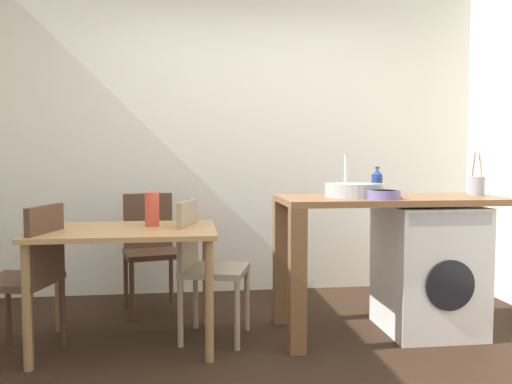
% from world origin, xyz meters
% --- Properties ---
extents(ground_plane, '(5.46, 5.46, 0.00)m').
position_xyz_m(ground_plane, '(0.00, 0.00, 0.00)').
color(ground_plane, black).
extents(wall_back, '(4.60, 0.10, 2.70)m').
position_xyz_m(wall_back, '(0.00, 1.75, 1.35)').
color(wall_back, silver).
rests_on(wall_back, ground_plane).
extents(dining_table, '(1.10, 0.76, 0.74)m').
position_xyz_m(dining_table, '(-0.85, 0.46, 0.64)').
color(dining_table, tan).
rests_on(dining_table, ground_plane).
extents(chair_person_seat, '(0.48, 0.48, 0.90)m').
position_xyz_m(chair_person_seat, '(-1.40, 0.35, 0.51)').
color(chair_person_seat, '#4C3323').
rests_on(chair_person_seat, ground_plane).
extents(chair_opposite, '(0.49, 0.49, 0.90)m').
position_xyz_m(chair_opposite, '(-0.37, 0.53, 0.51)').
color(chair_opposite, gray).
rests_on(chair_opposite, ground_plane).
extents(chair_spare_by_wall, '(0.48, 0.48, 0.90)m').
position_xyz_m(chair_spare_by_wall, '(-0.77, 1.23, 0.51)').
color(chair_spare_by_wall, '#4C3323').
rests_on(chair_spare_by_wall, ground_plane).
extents(kitchen_counter, '(1.50, 0.68, 0.92)m').
position_xyz_m(kitchen_counter, '(0.67, 0.49, 0.76)').
color(kitchen_counter, brown).
rests_on(kitchen_counter, ground_plane).
extents(washing_machine, '(0.60, 0.61, 0.86)m').
position_xyz_m(washing_machine, '(1.14, 0.49, 0.43)').
color(washing_machine, white).
rests_on(washing_machine, ground_plane).
extents(sink_basin, '(0.38, 0.38, 0.09)m').
position_xyz_m(sink_basin, '(0.62, 0.49, 0.97)').
color(sink_basin, '#9EA0A5').
rests_on(sink_basin, kitchen_counter).
extents(tap, '(0.02, 0.02, 0.28)m').
position_xyz_m(tap, '(0.62, 0.67, 1.06)').
color(tap, '#B2B2B7').
rests_on(tap, kitchen_counter).
extents(bottle_tall_green, '(0.08, 0.08, 0.20)m').
position_xyz_m(bottle_tall_green, '(0.86, 0.73, 1.01)').
color(bottle_tall_green, navy).
rests_on(bottle_tall_green, kitchen_counter).
extents(mixing_bowl, '(0.21, 0.21, 0.06)m').
position_xyz_m(mixing_bowl, '(0.74, 0.29, 0.95)').
color(mixing_bowl, slate).
rests_on(mixing_bowl, kitchen_counter).
extents(utensil_crock, '(0.11, 0.11, 0.30)m').
position_xyz_m(utensil_crock, '(1.51, 0.54, 0.99)').
color(utensil_crock, gray).
rests_on(utensil_crock, kitchen_counter).
extents(vase, '(0.09, 0.09, 0.22)m').
position_xyz_m(vase, '(-0.70, 0.56, 0.85)').
color(vase, '#D84C38').
rests_on(vase, dining_table).
extents(scissors, '(0.15, 0.06, 0.01)m').
position_xyz_m(scissors, '(0.83, 0.39, 0.92)').
color(scissors, '#B2B2B7').
rests_on(scissors, kitchen_counter).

